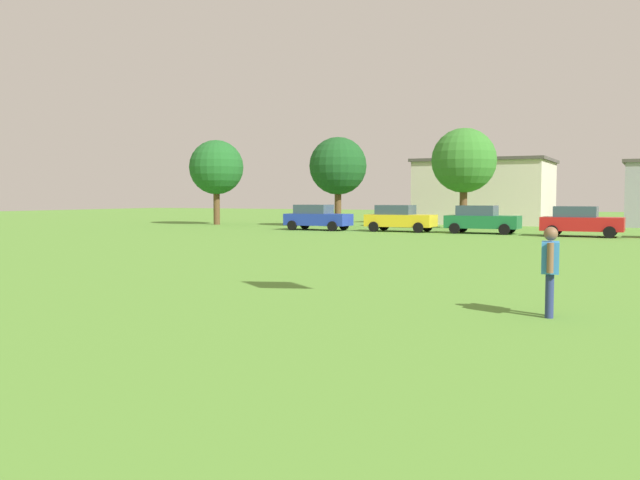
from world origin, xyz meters
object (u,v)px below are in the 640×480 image
(adult_bystander, at_px, (550,264))
(tree_center, at_px, (338,166))
(tree_far_left, at_px, (216,168))
(parked_car_yellow_1, at_px, (399,218))
(parked_car_red_3, at_px, (580,221))
(parked_car_green_2, at_px, (481,219))
(parked_car_blue_0, at_px, (317,217))
(tree_far_right, at_px, (464,161))

(adult_bystander, bearing_deg, tree_center, -156.90)
(tree_center, bearing_deg, tree_far_left, -176.25)
(tree_center, bearing_deg, adult_bystander, -59.38)
(parked_car_yellow_1, xyz_separation_m, parked_car_red_3, (10.81, -0.70, 0.00))
(parked_car_green_2, xyz_separation_m, parked_car_red_3, (5.67, -0.80, 0.00))
(parked_car_blue_0, bearing_deg, tree_center, 99.78)
(adult_bystander, bearing_deg, parked_car_red_3, 176.86)
(parked_car_green_2, relative_size, tree_far_right, 0.62)
(parked_car_blue_0, distance_m, tree_center, 6.43)
(parked_car_red_3, xyz_separation_m, tree_center, (-17.27, 5.46, 3.57))
(tree_far_left, bearing_deg, parked_car_yellow_1, -13.72)
(parked_car_yellow_1, relative_size, tree_far_right, 0.62)
(parked_car_green_2, relative_size, tree_center, 0.66)
(parked_car_red_3, bearing_deg, tree_far_right, 142.32)
(parked_car_green_2, xyz_separation_m, tree_center, (-11.61, 4.66, 3.57))
(parked_car_green_2, bearing_deg, tree_far_left, 169.68)
(parked_car_red_3, height_order, tree_center, tree_center)
(parked_car_blue_0, relative_size, parked_car_green_2, 1.00)
(tree_far_left, height_order, tree_center, tree_far_left)
(tree_far_right, bearing_deg, tree_far_left, -175.45)
(adult_bystander, height_order, parked_car_yellow_1, parked_car_yellow_1)
(parked_car_green_2, bearing_deg, parked_car_blue_0, -176.70)
(adult_bystander, bearing_deg, parked_car_blue_0, -153.59)
(parked_car_yellow_1, xyz_separation_m, tree_far_right, (2.63, 5.62, 3.80))
(tree_far_right, bearing_deg, parked_car_yellow_1, -115.04)
(parked_car_blue_0, relative_size, tree_far_right, 0.62)
(parked_car_green_2, distance_m, tree_far_left, 22.53)
(parked_car_red_3, xyz_separation_m, tree_far_left, (-27.54, 4.78, 3.64))
(adult_bystander, distance_m, tree_far_left, 43.77)
(tree_far_left, xyz_separation_m, tree_far_right, (19.35, 1.54, 0.16))
(tree_far_right, bearing_deg, adult_bystander, -72.99)
(parked_car_blue_0, distance_m, parked_car_red_3, 16.36)
(parked_car_blue_0, relative_size, parked_car_red_3, 1.00)
(parked_car_blue_0, bearing_deg, tree_far_right, 36.91)
(parked_car_green_2, distance_m, tree_far_right, 7.16)
(parked_car_green_2, height_order, tree_far_right, tree_far_right)
(tree_far_right, bearing_deg, parked_car_green_2, -65.47)
(tree_far_left, bearing_deg, adult_bystander, -47.24)
(parked_car_yellow_1, bearing_deg, adult_bystander, -65.23)
(parked_car_blue_0, xyz_separation_m, tree_far_right, (8.18, 6.14, 3.80))
(parked_car_yellow_1, distance_m, tree_center, 8.78)
(parked_car_blue_0, xyz_separation_m, tree_center, (-0.91, 5.27, 3.57))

